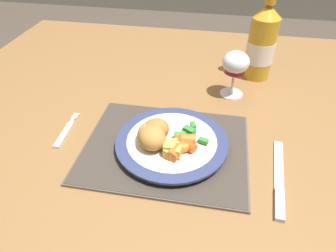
{
  "coord_description": "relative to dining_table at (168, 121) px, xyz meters",
  "views": [
    {
      "loc": [
        0.12,
        -0.68,
        1.19
      ],
      "look_at": [
        0.03,
        -0.17,
        0.78
      ],
      "focal_mm": 32.0,
      "sensor_mm": 36.0,
      "label": 1
    }
  ],
  "objects": [
    {
      "name": "placemat",
      "position": [
        0.03,
        -0.2,
        0.09
      ],
      "size": [
        0.36,
        0.28,
        0.01
      ],
      "color": "brown",
      "rests_on": "dining_table"
    },
    {
      "name": "breaded_croquettes",
      "position": [
        0.01,
        -0.22,
        0.13
      ],
      "size": [
        0.08,
        0.11,
        0.05
      ],
      "color": "tan",
      "rests_on": "dinner_plate"
    },
    {
      "name": "ground_plane",
      "position": [
        0.0,
        0.0,
        -0.66
      ],
      "size": [
        6.0,
        6.0,
        0.0
      ],
      "primitive_type": "plane",
      "color": "#4C4238"
    },
    {
      "name": "bottle",
      "position": [
        0.24,
        0.17,
        0.19
      ],
      "size": [
        0.08,
        0.08,
        0.3
      ],
      "color": "gold",
      "rests_on": "dining_table"
    },
    {
      "name": "wine_glass",
      "position": [
        0.17,
        0.05,
        0.17
      ],
      "size": [
        0.07,
        0.07,
        0.13
      ],
      "color": "silver",
      "rests_on": "dining_table"
    },
    {
      "name": "dining_table",
      "position": [
        0.0,
        0.0,
        0.0
      ],
      "size": [
        1.29,
        1.01,
        0.74
      ],
      "color": "olive",
      "rests_on": "ground"
    },
    {
      "name": "roast_potatoes",
      "position": [
        0.05,
        -0.24,
        0.12
      ],
      "size": [
        0.04,
        0.05,
        0.03
      ],
      "color": "#E5BC66",
      "rests_on": "dinner_plate"
    },
    {
      "name": "dinner_plate",
      "position": [
        0.05,
        -0.2,
        0.1
      ],
      "size": [
        0.24,
        0.24,
        0.02
      ],
      "color": "silver",
      "rests_on": "placemat"
    },
    {
      "name": "table_knife",
      "position": [
        0.27,
        -0.27,
        0.09
      ],
      "size": [
        0.04,
        0.21,
        0.01
      ],
      "color": "silver",
      "rests_on": "dining_table"
    },
    {
      "name": "fork",
      "position": [
        -0.21,
        -0.19,
        0.09
      ],
      "size": [
        0.02,
        0.13,
        0.01
      ],
      "color": "silver",
      "rests_on": "dining_table"
    },
    {
      "name": "green_beans_pile",
      "position": [
        0.08,
        -0.19,
        0.12
      ],
      "size": [
        0.08,
        0.08,
        0.02
      ],
      "color": "#4CA84C",
      "rests_on": "dinner_plate"
    },
    {
      "name": "glazed_carrots",
      "position": [
        0.07,
        -0.23,
        0.12
      ],
      "size": [
        0.07,
        0.08,
        0.02
      ],
      "color": "orange",
      "rests_on": "dinner_plate"
    }
  ]
}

